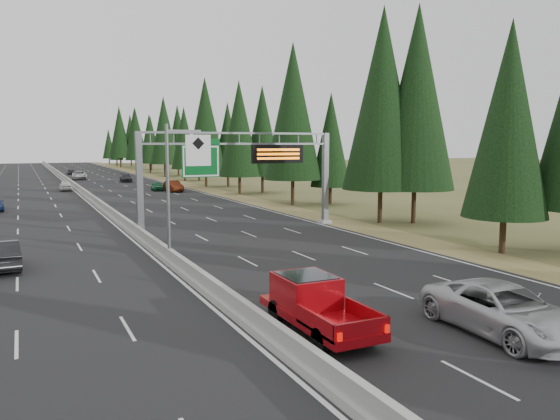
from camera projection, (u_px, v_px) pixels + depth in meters
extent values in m
cube|color=black|center=(78.00, 191.00, 80.98)|extent=(32.00, 260.00, 0.08)
cube|color=olive|center=(194.00, 187.00, 88.58)|extent=(3.60, 260.00, 0.06)
cube|color=gray|center=(78.00, 189.00, 80.96)|extent=(0.70, 260.00, 0.30)
cube|color=gray|center=(78.00, 187.00, 80.91)|extent=(0.30, 260.00, 0.60)
cube|color=slate|center=(140.00, 184.00, 40.32)|extent=(0.45, 0.45, 7.80)
cube|color=gray|center=(141.00, 234.00, 40.77)|extent=(0.90, 0.90, 0.30)
cube|color=slate|center=(325.00, 178.00, 47.08)|extent=(0.45, 0.45, 7.80)
cube|color=gray|center=(325.00, 221.00, 47.54)|extent=(0.90, 0.90, 0.30)
cube|color=slate|center=(239.00, 133.00, 43.24)|extent=(15.85, 0.35, 0.16)
cube|color=slate|center=(239.00, 144.00, 43.34)|extent=(15.85, 0.35, 0.16)
cube|color=#054C19|center=(201.00, 161.00, 41.88)|extent=(3.00, 0.10, 2.50)
cube|color=silver|center=(201.00, 161.00, 41.83)|extent=(2.85, 0.02, 2.35)
cube|color=#054C19|center=(213.00, 142.00, 42.13)|extent=(1.10, 0.10, 0.45)
cube|color=black|center=(278.00, 154.00, 44.55)|extent=(4.50, 0.40, 1.50)
cube|color=orange|center=(279.00, 150.00, 44.31)|extent=(3.80, 0.02, 0.18)
cube|color=orange|center=(279.00, 154.00, 44.35)|extent=(3.80, 0.02, 0.18)
cube|color=orange|center=(279.00, 158.00, 44.40)|extent=(3.80, 0.02, 0.18)
cylinder|color=slate|center=(168.00, 194.00, 31.20)|extent=(0.20, 0.20, 8.00)
cube|color=gray|center=(170.00, 261.00, 31.67)|extent=(0.50, 0.50, 0.20)
cube|color=slate|center=(184.00, 131.00, 31.19)|extent=(2.00, 0.15, 0.15)
cube|color=silver|center=(198.00, 150.00, 31.55)|extent=(1.50, 0.06, 1.80)
cylinder|color=black|center=(503.00, 235.00, 34.70)|extent=(0.40, 0.40, 2.34)
cone|color=black|center=(508.00, 119.00, 33.82)|extent=(5.26, 5.26, 12.27)
cylinder|color=black|center=(380.00, 206.00, 48.18)|extent=(0.40, 0.40, 2.99)
cone|color=black|center=(382.00, 98.00, 47.05)|extent=(6.73, 6.73, 15.71)
cylinder|color=black|center=(414.00, 206.00, 47.94)|extent=(0.40, 0.40, 3.01)
cone|color=black|center=(417.00, 97.00, 46.80)|extent=(6.78, 6.78, 15.81)
cylinder|color=black|center=(293.00, 192.00, 62.34)|extent=(0.40, 0.40, 2.92)
cone|color=black|center=(293.00, 111.00, 61.24)|extent=(6.57, 6.57, 15.33)
cylinder|color=black|center=(330.00, 195.00, 63.11)|extent=(0.40, 0.40, 2.05)
cone|color=black|center=(331.00, 140.00, 62.34)|extent=(4.61, 4.61, 10.75)
cylinder|color=black|center=(240.00, 185.00, 75.37)|extent=(0.40, 0.40, 2.49)
cone|color=black|center=(239.00, 129.00, 74.43)|extent=(5.60, 5.60, 13.07)
cylinder|color=black|center=(263.00, 184.00, 77.96)|extent=(0.40, 0.40, 2.43)
cone|color=black|center=(262.00, 131.00, 77.04)|extent=(5.46, 5.46, 12.75)
cylinder|color=black|center=(206.00, 179.00, 87.79)|extent=(0.40, 0.40, 2.80)
cone|color=black|center=(205.00, 124.00, 86.74)|extent=(6.30, 6.30, 14.69)
cylinder|color=black|center=(228.00, 180.00, 89.39)|extent=(0.40, 0.40, 2.19)
cone|color=black|center=(228.00, 138.00, 88.57)|extent=(4.92, 4.92, 11.49)
cylinder|color=black|center=(185.00, 175.00, 103.55)|extent=(0.40, 0.40, 2.23)
cone|color=black|center=(184.00, 138.00, 102.71)|extent=(5.02, 5.02, 11.71)
cylinder|color=black|center=(199.00, 175.00, 103.87)|extent=(0.40, 0.40, 2.03)
cone|color=black|center=(199.00, 142.00, 103.10)|extent=(4.56, 4.56, 10.64)
cylinder|color=black|center=(165.00, 170.00, 116.18)|extent=(0.40, 0.40, 2.71)
cone|color=black|center=(164.00, 130.00, 115.16)|extent=(6.10, 6.10, 14.24)
cylinder|color=black|center=(179.00, 170.00, 120.59)|extent=(0.40, 0.40, 2.48)
cone|color=black|center=(178.00, 134.00, 119.65)|extent=(5.58, 5.58, 13.03)
cylinder|color=black|center=(150.00, 168.00, 131.79)|extent=(0.40, 0.40, 2.26)
cone|color=black|center=(150.00, 139.00, 130.94)|extent=(5.09, 5.09, 11.87)
cylinder|color=black|center=(166.00, 168.00, 131.43)|extent=(0.40, 0.40, 2.17)
cone|color=black|center=(165.00, 140.00, 130.61)|extent=(4.88, 4.88, 11.39)
cylinder|color=black|center=(137.00, 165.00, 146.01)|extent=(0.40, 0.40, 2.61)
cone|color=black|center=(136.00, 134.00, 145.02)|extent=(5.88, 5.88, 13.72)
cylinder|color=black|center=(151.00, 166.00, 146.11)|extent=(0.40, 0.40, 2.32)
cone|color=black|center=(151.00, 138.00, 145.23)|extent=(5.22, 5.22, 12.18)
cylinder|color=black|center=(121.00, 163.00, 160.14)|extent=(0.40, 0.40, 2.87)
cone|color=black|center=(120.00, 132.00, 159.06)|extent=(6.46, 6.46, 15.07)
cylinder|color=black|center=(136.00, 163.00, 161.04)|extent=(0.40, 0.40, 2.83)
cone|color=black|center=(135.00, 132.00, 159.97)|extent=(6.37, 6.37, 14.86)
cylinder|color=black|center=(117.00, 163.00, 174.37)|extent=(0.40, 0.40, 1.84)
cone|color=black|center=(116.00, 145.00, 173.67)|extent=(4.15, 4.15, 9.68)
cylinder|color=black|center=(131.00, 162.00, 173.68)|extent=(0.40, 0.40, 2.62)
cone|color=black|center=(130.00, 136.00, 172.69)|extent=(5.90, 5.90, 13.76)
cylinder|color=black|center=(109.00, 161.00, 187.82)|extent=(0.40, 0.40, 1.93)
cone|color=black|center=(109.00, 144.00, 187.09)|extent=(4.34, 4.34, 10.13)
cylinder|color=black|center=(121.00, 160.00, 190.18)|extent=(0.40, 0.40, 2.79)
cone|color=black|center=(120.00, 135.00, 189.13)|extent=(6.27, 6.27, 14.62)
imported|color=#B3B4B8|center=(504.00, 310.00, 19.75)|extent=(3.25, 6.59, 1.80)
cylinder|color=black|center=(321.00, 340.00, 18.03)|extent=(0.32, 0.85, 0.85)
cylinder|color=black|center=(367.00, 332.00, 18.80)|extent=(0.32, 0.85, 0.85)
cylinder|color=black|center=(276.00, 311.00, 21.17)|extent=(0.32, 0.85, 0.85)
cylinder|color=black|center=(317.00, 305.00, 21.94)|extent=(0.32, 0.85, 0.85)
cube|color=maroon|center=(318.00, 316.00, 20.02)|extent=(2.12, 5.94, 0.32)
cube|color=maroon|center=(306.00, 290.00, 20.78)|extent=(2.02, 2.33, 1.17)
cube|color=black|center=(306.00, 282.00, 20.75)|extent=(1.80, 2.02, 0.58)
cube|color=maroon|center=(315.00, 323.00, 18.12)|extent=(0.11, 2.55, 0.64)
cube|color=maroon|center=(366.00, 315.00, 18.98)|extent=(0.11, 2.55, 0.64)
cube|color=maroon|center=(362.00, 330.00, 17.40)|extent=(2.12, 0.11, 0.64)
imported|color=#166236|center=(157.00, 186.00, 80.74)|extent=(1.88, 3.90, 1.28)
imported|color=#561D0C|center=(173.00, 186.00, 78.80)|extent=(1.96, 4.93, 1.60)
imported|color=#232325|center=(126.00, 178.00, 99.17)|extent=(2.31, 4.92, 1.39)
imported|color=#BCBCBC|center=(79.00, 175.00, 105.90)|extent=(3.12, 6.03, 1.62)
imported|color=black|center=(71.00, 172.00, 122.35)|extent=(1.71, 3.84, 1.28)
imported|color=black|center=(2.00, 255.00, 30.03)|extent=(2.05, 4.96, 1.60)
imported|color=white|center=(65.00, 186.00, 80.50)|extent=(1.75, 4.25, 1.44)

